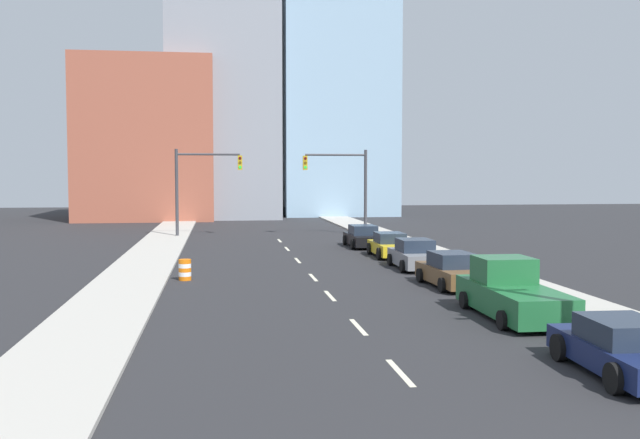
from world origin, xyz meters
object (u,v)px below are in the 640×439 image
object	(u,v)px
pickup_truck_green	(511,293)
sedan_yellow	(390,246)
traffic_signal_right	(348,179)
sedan_gray	(415,255)
sedan_black	(363,237)
sedan_navy	(622,349)
traffic_signal_left	(195,180)
traffic_barrel	(185,270)
sedan_brown	(452,271)

from	to	relation	value
pickup_truck_green	sedan_yellow	xyz separation A→B (m)	(0.10, 17.60, -0.14)
traffic_signal_right	sedan_gray	distance (m)	20.50
sedan_yellow	sedan_black	size ratio (longest dim) A/B	0.94
sedan_navy	pickup_truck_green	bearing A→B (deg)	90.63
pickup_truck_green	sedan_gray	xyz separation A→B (m)	(0.13, 12.37, -0.11)
traffic_signal_left	traffic_barrel	bearing A→B (deg)	-89.44
traffic_signal_right	sedan_yellow	xyz separation A→B (m)	(-0.24, -14.92, -3.73)
traffic_barrel	sedan_gray	bearing A→B (deg)	12.10
traffic_signal_left	sedan_yellow	xyz separation A→B (m)	(11.56, -14.92, -3.73)
sedan_brown	sedan_black	distance (m)	16.87
traffic_signal_right	sedan_brown	bearing A→B (deg)	-90.50
traffic_signal_left	pickup_truck_green	xyz separation A→B (m)	(11.47, -32.53, -3.60)
sedan_yellow	traffic_signal_right	bearing A→B (deg)	89.77
traffic_barrel	sedan_black	size ratio (longest dim) A/B	0.20
traffic_barrel	sedan_brown	world-z (taller)	sedan_brown
traffic_signal_left	sedan_brown	xyz separation A→B (m)	(11.57, -26.05, -3.72)
traffic_barrel	pickup_truck_green	size ratio (longest dim) A/B	0.17
sedan_gray	traffic_barrel	bearing A→B (deg)	-167.21
traffic_signal_right	pickup_truck_green	xyz separation A→B (m)	(-0.33, -32.53, -3.60)
traffic_signal_right	sedan_black	xyz separation A→B (m)	(-0.65, -9.18, -3.72)
sedan_navy	sedan_black	xyz separation A→B (m)	(-0.11, 30.37, 0.03)
sedan_gray	sedan_black	xyz separation A→B (m)	(-0.45, 10.98, -0.02)
traffic_barrel	sedan_brown	bearing A→B (deg)	-16.91
traffic_signal_right	sedan_brown	xyz separation A→B (m)	(-0.23, -26.05, -3.72)
traffic_signal_right	sedan_navy	bearing A→B (deg)	-90.79
sedan_brown	sedan_gray	world-z (taller)	sedan_gray
sedan_brown	sedan_black	bearing A→B (deg)	89.22
sedan_navy	sedan_black	size ratio (longest dim) A/B	0.96
sedan_black	sedan_gray	bearing A→B (deg)	-87.38
sedan_yellow	sedan_gray	bearing A→B (deg)	-88.95
pickup_truck_green	sedan_black	distance (m)	23.35
traffic_signal_right	sedan_brown	world-z (taller)	traffic_signal_right
traffic_signal_right	pickup_truck_green	distance (m)	32.73
traffic_signal_left	traffic_barrel	world-z (taller)	traffic_signal_left
traffic_signal_left	sedan_brown	size ratio (longest dim) A/B	1.45
sedan_gray	sedan_yellow	xyz separation A→B (m)	(-0.03, 5.24, -0.03)
sedan_black	sedan_brown	bearing A→B (deg)	-88.29
traffic_barrel	pickup_truck_green	bearing A→B (deg)	-41.44
sedan_brown	traffic_barrel	bearing A→B (deg)	160.87
traffic_barrel	sedan_navy	size ratio (longest dim) A/B	0.21
traffic_signal_left	traffic_signal_right	distance (m)	11.80
sedan_gray	sedan_yellow	distance (m)	5.24
sedan_black	traffic_signal_right	bearing A→B (deg)	86.19
pickup_truck_green	sedan_yellow	world-z (taller)	pickup_truck_green
pickup_truck_green	traffic_signal_right	bearing A→B (deg)	90.02
traffic_signal_left	traffic_barrel	xyz separation A→B (m)	(0.22, -22.60, -3.91)
traffic_signal_right	traffic_barrel	world-z (taller)	traffic_signal_right
traffic_signal_left	sedan_navy	xyz separation A→B (m)	(11.25, -39.55, -3.75)
sedan_black	traffic_barrel	bearing A→B (deg)	-128.89
pickup_truck_green	sedan_black	world-z (taller)	pickup_truck_green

